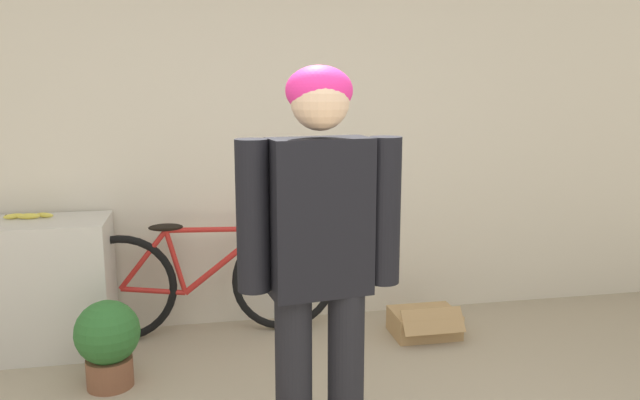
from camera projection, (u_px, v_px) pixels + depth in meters
The scene contains 7 objects.
wall_back at pixel (260, 137), 4.26m from camera, with size 8.00×0.07×2.60m.
side_shelf at pixel (33, 287), 3.86m from camera, with size 0.94×0.49×0.84m.
person at pixel (320, 250), 2.47m from camera, with size 0.66×0.25×1.73m.
bicycle at pixel (205, 281), 4.12m from camera, with size 1.78×0.46×0.79m.
banana at pixel (28, 216), 3.84m from camera, with size 0.30×0.08×0.04m.
cardboard_box at pixel (424, 323), 4.17m from camera, with size 0.43×0.38×0.23m.
potted_plant at pixel (108, 340), 3.43m from camera, with size 0.35×0.35×0.49m.
Camera 1 is at (-0.43, -1.62, 1.66)m, focal length 35.00 mm.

